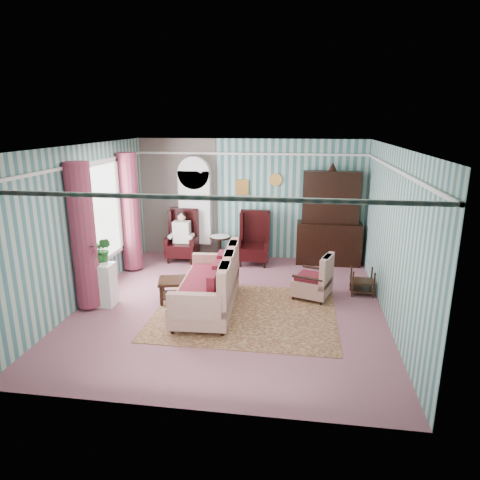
# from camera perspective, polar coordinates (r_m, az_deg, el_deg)

# --- Properties ---
(floor) EXTENTS (6.00, 6.00, 0.00)m
(floor) POSITION_cam_1_polar(r_m,az_deg,el_deg) (8.04, -1.23, -8.70)
(floor) COLOR #93555F
(floor) RESTS_ON ground
(room_shell) EXTENTS (5.53, 6.02, 2.91)m
(room_shell) POSITION_cam_1_polar(r_m,az_deg,el_deg) (7.73, -5.64, 5.84)
(room_shell) COLOR #3B6B6C
(room_shell) RESTS_ON ground
(bookcase) EXTENTS (0.80, 0.28, 2.24)m
(bookcase) POSITION_cam_1_polar(r_m,az_deg,el_deg) (10.61, -5.96, 3.65)
(bookcase) COLOR white
(bookcase) RESTS_ON floor
(dresser_hutch) EXTENTS (1.50, 0.56, 2.36)m
(dresser_hutch) POSITION_cam_1_polar(r_m,az_deg,el_deg) (10.19, 11.91, 3.24)
(dresser_hutch) COLOR black
(dresser_hutch) RESTS_ON floor
(wingback_left) EXTENTS (0.76, 0.80, 1.25)m
(wingback_left) POSITION_cam_1_polar(r_m,az_deg,el_deg) (10.42, -7.74, 0.58)
(wingback_left) COLOR black
(wingback_left) RESTS_ON floor
(wingback_right) EXTENTS (0.76, 0.80, 1.25)m
(wingback_right) POSITION_cam_1_polar(r_m,az_deg,el_deg) (10.09, 1.87, 0.21)
(wingback_right) COLOR black
(wingback_right) RESTS_ON floor
(seated_woman) EXTENTS (0.44, 0.40, 1.18)m
(seated_woman) POSITION_cam_1_polar(r_m,az_deg,el_deg) (10.43, -7.73, 0.39)
(seated_woman) COLOR white
(seated_woman) RESTS_ON floor
(round_side_table) EXTENTS (0.50, 0.50, 0.60)m
(round_side_table) POSITION_cam_1_polar(r_m,az_deg,el_deg) (10.45, -2.70, -1.11)
(round_side_table) COLOR black
(round_side_table) RESTS_ON floor
(nest_table) EXTENTS (0.45, 0.38, 0.54)m
(nest_table) POSITION_cam_1_polar(r_m,az_deg,el_deg) (8.76, 15.99, -5.31)
(nest_table) COLOR black
(nest_table) RESTS_ON floor
(plant_stand) EXTENTS (0.55, 0.35, 0.80)m
(plant_stand) POSITION_cam_1_polar(r_m,az_deg,el_deg) (8.33, -18.19, -5.63)
(plant_stand) COLOR silver
(plant_stand) RESTS_ON floor
(rug) EXTENTS (3.20, 2.60, 0.01)m
(rug) POSITION_cam_1_polar(r_m,az_deg,el_deg) (7.72, 0.63, -9.70)
(rug) COLOR #4C2019
(rug) RESTS_ON floor
(sofa) EXTENTS (1.08, 2.24, 1.03)m
(sofa) POSITION_cam_1_polar(r_m,az_deg,el_deg) (7.71, -4.47, -5.68)
(sofa) COLOR #B9AE90
(sofa) RESTS_ON floor
(floral_armchair) EXTENTS (1.04, 0.96, 1.01)m
(floral_armchair) POSITION_cam_1_polar(r_m,az_deg,el_deg) (8.31, 9.64, -4.31)
(floral_armchair) COLOR beige
(floral_armchair) RESTS_ON floor
(coffee_table) EXTENTS (1.05, 0.75, 0.43)m
(coffee_table) POSITION_cam_1_polar(r_m,az_deg,el_deg) (8.24, -7.42, -6.59)
(coffee_table) COLOR black
(coffee_table) RESTS_ON floor
(potted_plant_a) EXTENTS (0.44, 0.39, 0.44)m
(potted_plant_a) POSITION_cam_1_polar(r_m,az_deg,el_deg) (8.03, -19.23, -1.85)
(potted_plant_a) COLOR #1B4F18
(potted_plant_a) RESTS_ON plant_stand
(potted_plant_b) EXTENTS (0.27, 0.23, 0.46)m
(potted_plant_b) POSITION_cam_1_polar(r_m,az_deg,el_deg) (8.23, -17.65, -1.23)
(potted_plant_b) COLOR #1E551A
(potted_plant_b) RESTS_ON plant_stand
(potted_plant_c) EXTENTS (0.24, 0.24, 0.36)m
(potted_plant_c) POSITION_cam_1_polar(r_m,az_deg,el_deg) (8.25, -18.33, -1.60)
(potted_plant_c) COLOR #194C17
(potted_plant_c) RESTS_ON plant_stand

